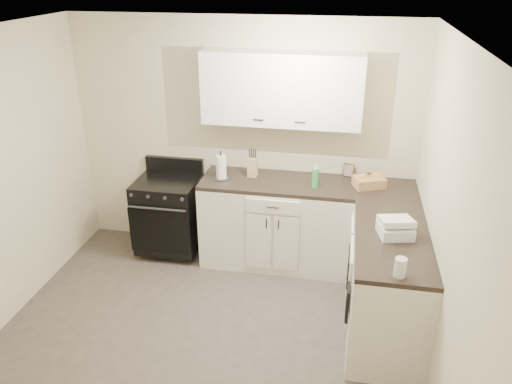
% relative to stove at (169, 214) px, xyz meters
% --- Properties ---
extents(floor, '(3.60, 3.60, 0.00)m').
position_rel_stove_xyz_m(floor, '(0.76, -1.48, -0.46)').
color(floor, '#473F38').
rests_on(floor, ground).
extents(ceiling, '(3.60, 3.60, 0.00)m').
position_rel_stove_xyz_m(ceiling, '(0.76, -1.48, 2.04)').
color(ceiling, white).
rests_on(ceiling, wall_back).
extents(wall_back, '(3.60, 0.00, 3.60)m').
position_rel_stove_xyz_m(wall_back, '(0.76, 0.32, 0.79)').
color(wall_back, beige).
rests_on(wall_back, ground).
extents(wall_right, '(0.00, 3.60, 3.60)m').
position_rel_stove_xyz_m(wall_right, '(2.56, -1.48, 0.79)').
color(wall_right, beige).
rests_on(wall_right, ground).
extents(base_cabinets_back, '(1.55, 0.60, 0.90)m').
position_rel_stove_xyz_m(base_cabinets_back, '(1.19, 0.02, -0.01)').
color(base_cabinets_back, silver).
rests_on(base_cabinets_back, floor).
extents(base_cabinets_right, '(0.60, 1.90, 0.90)m').
position_rel_stove_xyz_m(base_cabinets_right, '(2.26, -0.63, -0.01)').
color(base_cabinets_right, silver).
rests_on(base_cabinets_right, floor).
extents(countertop_back, '(1.55, 0.60, 0.04)m').
position_rel_stove_xyz_m(countertop_back, '(1.19, 0.02, 0.46)').
color(countertop_back, black).
rests_on(countertop_back, base_cabinets_back).
extents(countertop_right, '(0.60, 1.90, 0.04)m').
position_rel_stove_xyz_m(countertop_right, '(2.26, -0.63, 0.46)').
color(countertop_right, black).
rests_on(countertop_right, base_cabinets_right).
extents(upper_cabinets, '(1.55, 0.30, 0.70)m').
position_rel_stove_xyz_m(upper_cabinets, '(1.19, 0.18, 1.38)').
color(upper_cabinets, white).
rests_on(upper_cabinets, wall_back).
extents(stove, '(0.65, 0.56, 0.79)m').
position_rel_stove_xyz_m(stove, '(0.00, 0.00, 0.00)').
color(stove, black).
rests_on(stove, floor).
extents(knife_block, '(0.10, 0.09, 0.21)m').
position_rel_stove_xyz_m(knife_block, '(0.91, 0.10, 0.58)').
color(knife_block, tan).
rests_on(knife_block, countertop_back).
extents(paper_towel, '(0.11, 0.11, 0.25)m').
position_rel_stove_xyz_m(paper_towel, '(0.61, -0.02, 0.61)').
color(paper_towel, white).
rests_on(paper_towel, countertop_back).
extents(soap_bottle, '(0.08, 0.08, 0.20)m').
position_rel_stove_xyz_m(soap_bottle, '(1.56, -0.05, 0.58)').
color(soap_bottle, green).
rests_on(soap_bottle, countertop_back).
extents(picture_frame, '(0.11, 0.06, 0.13)m').
position_rel_stove_xyz_m(picture_frame, '(1.88, 0.28, 0.55)').
color(picture_frame, black).
rests_on(picture_frame, countertop_back).
extents(wicker_basket, '(0.34, 0.29, 0.10)m').
position_rel_stove_xyz_m(wicker_basket, '(2.09, 0.05, 0.53)').
color(wicker_basket, tan).
rests_on(wicker_basket, countertop_right).
extents(countertop_grill, '(0.30, 0.29, 0.09)m').
position_rel_stove_xyz_m(countertop_grill, '(2.27, -0.89, 0.53)').
color(countertop_grill, white).
rests_on(countertop_grill, countertop_right).
extents(glass_jar, '(0.11, 0.11, 0.14)m').
position_rel_stove_xyz_m(glass_jar, '(2.27, -1.48, 0.55)').
color(glass_jar, silver).
rests_on(glass_jar, countertop_right).
extents(oven_mitt_near, '(0.02, 0.17, 0.29)m').
position_rel_stove_xyz_m(oven_mitt_near, '(1.94, -1.26, 0.04)').
color(oven_mitt_near, black).
rests_on(oven_mitt_near, base_cabinets_right).
extents(oven_mitt_far, '(0.02, 0.15, 0.27)m').
position_rel_stove_xyz_m(oven_mitt_far, '(1.94, -0.85, 0.06)').
color(oven_mitt_far, black).
rests_on(oven_mitt_far, base_cabinets_right).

